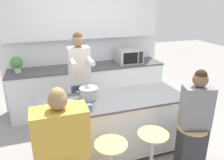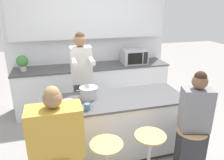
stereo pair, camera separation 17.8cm
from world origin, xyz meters
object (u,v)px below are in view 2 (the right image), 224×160
(cooking_pot, at_px, (89,92))
(potted_plant, at_px, (22,62))
(bar_stool_rightmost, at_px, (189,150))
(microwave, at_px, (134,56))
(bar_stool_center_right, at_px, (149,156))
(coffee_cup_near, at_px, (87,107))
(person_wrapped_blanket, at_px, (58,153))
(fruit_bowl, at_px, (67,104))
(person_cooking, at_px, (82,85))
(kitchen_island, at_px, (113,126))
(person_seated_near, at_px, (193,130))

(cooking_pot, distance_m, potted_plant, 1.74)
(bar_stool_rightmost, xyz_separation_m, microwave, (0.05, 2.20, 0.71))
(bar_stool_center_right, bearing_deg, bar_stool_rightmost, -3.60)
(bar_stool_rightmost, height_order, coffee_cup_near, coffee_cup_near)
(coffee_cup_near, height_order, microwave, microwave)
(person_wrapped_blanket, height_order, fruit_bowl, person_wrapped_blanket)
(cooking_pot, height_order, microwave, microwave)
(person_wrapped_blanket, distance_m, cooking_pot, 0.98)
(bar_stool_rightmost, bearing_deg, cooking_pot, 144.45)
(person_wrapped_blanket, relative_size, potted_plant, 4.71)
(bar_stool_rightmost, height_order, person_cooking, person_cooking)
(cooking_pot, bearing_deg, kitchen_island, -19.81)
(cooking_pot, height_order, fruit_bowl, cooking_pot)
(person_seated_near, bearing_deg, potted_plant, 150.75)
(person_cooking, xyz_separation_m, fruit_bowl, (-0.29, -0.71, 0.04))
(fruit_bowl, height_order, microwave, microwave)
(fruit_bowl, xyz_separation_m, coffee_cup_near, (0.24, -0.16, 0.01))
(kitchen_island, bearing_deg, person_cooking, 118.52)
(kitchen_island, height_order, bar_stool_rightmost, kitchen_island)
(bar_stool_rightmost, relative_size, potted_plant, 2.24)
(coffee_cup_near, bearing_deg, bar_stool_center_right, -32.46)
(person_seated_near, bearing_deg, coffee_cup_near, 176.55)
(cooking_pot, bearing_deg, person_seated_near, -34.61)
(fruit_bowl, relative_size, microwave, 0.38)
(cooking_pot, xyz_separation_m, fruit_bowl, (-0.31, -0.19, -0.05))
(person_cooking, xyz_separation_m, microwave, (1.21, 0.86, 0.20))
(person_wrapped_blanket, bearing_deg, coffee_cup_near, 48.53)
(kitchen_island, height_order, person_seated_near, person_seated_near)
(person_cooking, xyz_separation_m, person_wrapped_blanket, (-0.45, -1.32, -0.22))
(person_seated_near, bearing_deg, fruit_bowl, 174.05)
(cooking_pot, bearing_deg, potted_plant, 125.14)
(person_wrapped_blanket, distance_m, coffee_cup_near, 0.66)
(kitchen_island, xyz_separation_m, cooking_pot, (-0.33, 0.12, 0.52))
(bar_stool_center_right, distance_m, bar_stool_rightmost, 0.54)
(person_cooking, bearing_deg, person_wrapped_blanket, -107.93)
(person_wrapped_blanket, relative_size, fruit_bowl, 7.38)
(person_wrapped_blanket, bearing_deg, fruit_bowl, 75.36)
(bar_stool_center_right, distance_m, cooking_pot, 1.15)
(bar_stool_rightmost, xyz_separation_m, potted_plant, (-2.14, 2.23, 0.73))
(kitchen_island, relative_size, microwave, 4.06)
(coffee_cup_near, bearing_deg, fruit_bowl, 145.97)
(cooking_pot, bearing_deg, person_cooking, 92.18)
(kitchen_island, bearing_deg, bar_stool_center_right, -67.76)
(person_cooking, bearing_deg, bar_stool_center_right, -63.62)
(bar_stool_rightmost, relative_size, person_cooking, 0.39)
(bar_stool_center_right, xyz_separation_m, person_seated_near, (0.56, -0.02, 0.28))
(potted_plant, bearing_deg, bar_stool_rightmost, -46.25)
(coffee_cup_near, bearing_deg, microwave, 53.88)
(person_cooking, relative_size, coffee_cup_near, 16.18)
(person_wrapped_blanket, height_order, potted_plant, person_wrapped_blanket)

